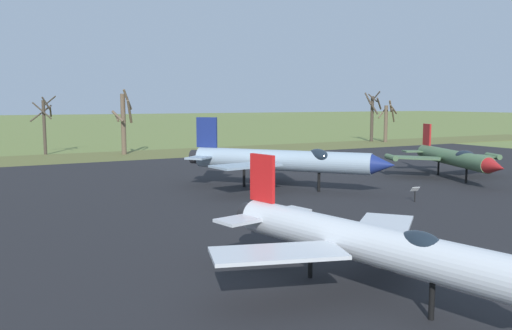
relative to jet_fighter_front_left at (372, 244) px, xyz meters
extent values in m
cube|color=black|center=(8.15, 16.24, -1.94)|extent=(98.35, 60.77, 0.05)
cube|color=brown|center=(8.15, 52.62, -1.93)|extent=(158.35, 12.00, 0.06)
cylinder|color=silver|center=(-0.06, 0.27, -0.03)|extent=(3.71, 11.67, 1.34)
cylinder|color=black|center=(-1.31, 6.23, -0.03)|extent=(1.07, 0.92, 0.94)
ellipsoid|color=#19232D|center=(0.38, -1.79, 0.33)|extent=(0.94, 1.77, 0.89)
cube|color=silver|center=(-3.11, 0.98, -0.14)|extent=(4.72, 3.16, 0.13)
cube|color=silver|center=(2.45, 2.15, -0.14)|extent=(4.56, 4.32, 0.13)
cube|color=red|center=(-1.16, 5.50, 1.62)|extent=(0.44, 1.39, 1.96)
cube|color=silver|center=(-2.33, 5.10, 0.07)|extent=(2.14, 1.62, 0.13)
cube|color=silver|center=(0.08, 5.61, 0.07)|extent=(2.14, 1.62, 0.13)
cylinder|color=black|center=(0.47, -2.23, -1.33)|extent=(0.18, 0.18, 1.25)
cylinder|color=black|center=(-0.58, 2.78, -1.33)|extent=(0.18, 0.18, 1.25)
cylinder|color=#4C6B47|center=(25.11, 18.59, -0.05)|extent=(5.58, 11.20, 1.33)
cone|color=#B21E1E|center=(22.54, 12.27, -0.05)|extent=(1.92, 2.40, 1.23)
cylinder|color=black|center=(27.39, 24.18, -0.05)|extent=(1.14, 1.03, 0.93)
ellipsoid|color=#19232D|center=(24.28, 16.54, 0.32)|extent=(0.98, 1.84, 0.92)
cube|color=#4C6B47|center=(23.02, 20.74, -0.15)|extent=(4.33, 4.60, 0.12)
cube|color=#4C6B47|center=(28.11, 18.67, -0.15)|extent=(4.38, 2.62, 0.12)
cylinder|color=#4C6B47|center=(21.30, 22.04, -0.15)|extent=(1.26, 2.16, 0.50)
cylinder|color=#4C6B47|center=(30.25, 18.40, -0.15)|extent=(1.26, 2.16, 0.50)
cube|color=#B21E1E|center=(27.09, 23.45, 1.65)|extent=(0.71, 1.44, 2.07)
cube|color=#4C6B47|center=(25.87, 23.84, 0.05)|extent=(2.34, 1.91, 0.12)
cube|color=#4C6B47|center=(28.23, 22.88, 0.05)|extent=(2.34, 1.91, 0.12)
cylinder|color=black|center=(24.15, 16.24, -1.34)|extent=(0.18, 0.18, 1.24)
cylinder|color=black|center=(26.07, 20.94, -1.34)|extent=(0.18, 0.18, 1.24)
cylinder|color=#8EA3B2|center=(9.10, 20.97, 0.32)|extent=(10.04, 11.66, 1.59)
cone|color=navy|center=(14.02, 15.02, 0.32)|extent=(2.17, 2.19, 1.47)
cylinder|color=black|center=(4.49, 26.53, 0.32)|extent=(1.42, 1.39, 1.12)
ellipsoid|color=#19232D|center=(10.98, 18.70, 0.76)|extent=(1.15, 2.17, 1.08)
cube|color=#8EA3B2|center=(5.65, 20.10, 0.20)|extent=(5.10, 3.10, 0.15)
cube|color=#8EA3B2|center=(10.59, 24.19, 0.20)|extent=(3.88, 5.36, 0.15)
cube|color=navy|center=(5.09, 25.81, 2.33)|extent=(1.28, 1.49, 2.42)
cube|color=#8EA3B2|center=(4.04, 24.78, 0.44)|extent=(2.71, 2.61, 0.15)
cube|color=#8EA3B2|center=(6.29, 26.65, 0.44)|extent=(2.71, 2.61, 0.15)
cylinder|color=black|center=(11.04, 18.63, -1.22)|extent=(0.21, 0.21, 1.49)
cylinder|color=black|center=(7.16, 23.31, -1.22)|extent=(0.21, 0.21, 1.49)
cylinder|color=black|center=(14.34, 12.22, -1.58)|extent=(0.08, 0.08, 0.76)
cube|color=white|center=(14.34, 12.22, -1.04)|extent=(0.61, 0.41, 0.31)
cylinder|color=#42382D|center=(-3.23, 59.02, 1.53)|extent=(0.40, 0.40, 6.97)
cylinder|color=#42382D|center=(-2.94, 58.54, 4.62)|extent=(1.22, 0.85, 1.66)
cylinder|color=#42382D|center=(-2.29, 59.55, 4.98)|extent=(1.24, 2.02, 1.24)
cylinder|color=#42382D|center=(-2.41, 58.88, 3.57)|extent=(0.52, 1.79, 1.43)
cylinder|color=#42382D|center=(-3.53, 57.98, 3.69)|extent=(2.26, 0.82, 2.20)
cylinder|color=#42382D|center=(-3.41, 60.36, 3.32)|extent=(2.82, 0.58, 2.20)
cylinder|color=brown|center=(5.64, 54.00, 1.93)|extent=(0.61, 0.61, 7.78)
cylinder|color=brown|center=(6.38, 53.62, 3.57)|extent=(1.19, 1.87, 2.97)
cylinder|color=brown|center=(4.85, 53.55, 2.98)|extent=(1.26, 1.89, 1.50)
cylinder|color=brown|center=(6.10, 53.45, 5.09)|extent=(1.48, 1.31, 2.62)
cylinder|color=brown|center=(4.87, 54.04, 2.76)|extent=(0.33, 1.66, 0.96)
cylinder|color=#42382D|center=(48.77, 56.44, 1.92)|extent=(0.54, 0.54, 7.75)
cylinder|color=#42382D|center=(48.22, 55.74, 4.15)|extent=(1.76, 1.47, 2.94)
cylinder|color=#42382D|center=(49.62, 56.53, 5.80)|extent=(0.41, 1.87, 1.74)
cylinder|color=#42382D|center=(48.33, 55.81, 5.47)|extent=(1.47, 1.11, 1.46)
cylinder|color=#42382D|center=(49.40, 55.48, 4.54)|extent=(2.22, 1.58, 2.02)
cylinder|color=#42382D|center=(47.90, 56.55, 5.34)|extent=(0.52, 1.98, 2.15)
cylinder|color=brown|center=(49.75, 54.07, 1.14)|extent=(0.59, 0.59, 6.20)
cylinder|color=brown|center=(49.59, 54.90, 2.89)|extent=(1.84, 0.55, 1.69)
cylinder|color=brown|center=(50.15, 53.49, 4.12)|extent=(1.53, 1.18, 2.00)
cylinder|color=brown|center=(50.45, 53.16, 2.61)|extent=(2.10, 1.70, 2.32)
cylinder|color=brown|center=(50.23, 52.91, 3.63)|extent=(2.56, 1.29, 1.68)
camera|label=1|loc=(-11.66, -13.29, 4.71)|focal=37.01mm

